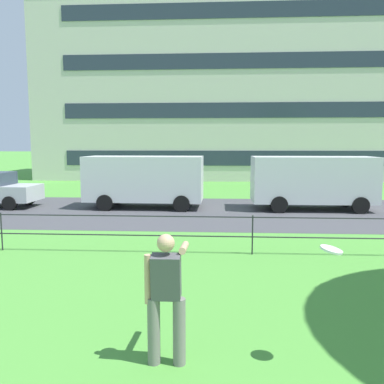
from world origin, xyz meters
name	(u,v)px	position (x,y,z in m)	size (l,w,h in m)	color
street_strip	(238,212)	(0.00, 18.05, 0.00)	(80.00, 7.76, 0.01)	#424247
park_fence	(253,228)	(0.00, 11.72, 0.68)	(38.97, 0.04, 1.00)	#232328
person_thrower	(166,294)	(-1.53, 6.65, 0.90)	(0.52, 0.76, 1.67)	slate
frisbee	(331,250)	(0.47, 6.68, 1.50)	(0.34, 0.34, 0.09)	white
panel_van_center	(145,179)	(-3.98, 18.86, 1.27)	(5.03, 2.17, 2.24)	silver
panel_van_far_right	(313,180)	(3.15, 18.80, 1.27)	(5.00, 2.10, 2.24)	silver
apartment_building_background	(254,93)	(2.34, 37.26, 7.13)	(34.70, 12.39, 14.26)	beige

